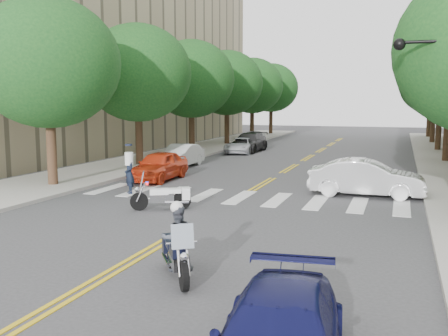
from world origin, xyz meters
The scene contains 21 objects.
ground centered at (0.00, 0.00, 0.00)m, with size 140.00×140.00×0.00m, color #38383A.
sidewalk_left centered at (-9.50, 22.00, 0.07)m, with size 5.00×60.00×0.15m, color #9E9991.
building_left centered at (-26.00, 26.00, 12.00)m, with size 26.00×44.00×24.00m, color tan.
tree_l_0 centered at (-8.80, 6.00, 5.55)m, with size 6.40×6.40×8.45m.
tree_l_1 centered at (-8.80, 14.00, 5.55)m, with size 6.40×6.40×8.45m.
tree_l_2 centered at (-8.80, 22.00, 5.55)m, with size 6.40×6.40×8.45m.
tree_l_3 centered at (-8.80, 30.00, 5.55)m, with size 6.40×6.40×8.45m.
tree_l_4 centered at (-8.80, 38.00, 5.55)m, with size 6.40×6.40×8.45m.
tree_l_5 centered at (-8.80, 46.00, 5.55)m, with size 6.40×6.40×8.45m.
tree_r_3 centered at (8.80, 30.00, 5.55)m, with size 6.40×6.40×8.45m.
tree_r_4 centered at (8.80, 38.00, 5.55)m, with size 6.40×6.40×8.45m.
tree_r_5 centered at (8.80, 46.00, 5.55)m, with size 6.40×6.40×8.45m.
motorcycle_police centered at (1.53, -2.85, 0.77)m, with size 1.40×1.87×1.73m.
motorcycle_parked centered at (-1.82, 3.41, 0.49)m, with size 2.02×1.25×1.41m.
officer_standing centered at (-4.66, 5.72, 0.85)m, with size 0.62×0.41×1.70m, color black.
convertible centered at (4.79, 8.50, 0.76)m, with size 1.61×4.63×1.52m, color white.
parked_car_a centered at (-5.20, 9.50, 0.72)m, with size 1.70×4.22×1.44m, color red.
parked_car_b centered at (-6.30, 14.50, 0.68)m, with size 1.43×4.11×1.35m, color silver.
parked_car_c centered at (-5.36, 23.50, 0.58)m, with size 1.93×4.20×1.17m, color #BABCC3.
parked_car_d centered at (-5.20, 24.91, 0.73)m, with size 2.05×5.04×1.46m, color black.
parked_car_e centered at (-6.30, 29.50, 0.71)m, with size 1.67×4.16×1.42m, color #98979C.
Camera 1 is at (6.07, -12.51, 3.84)m, focal length 40.00 mm.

